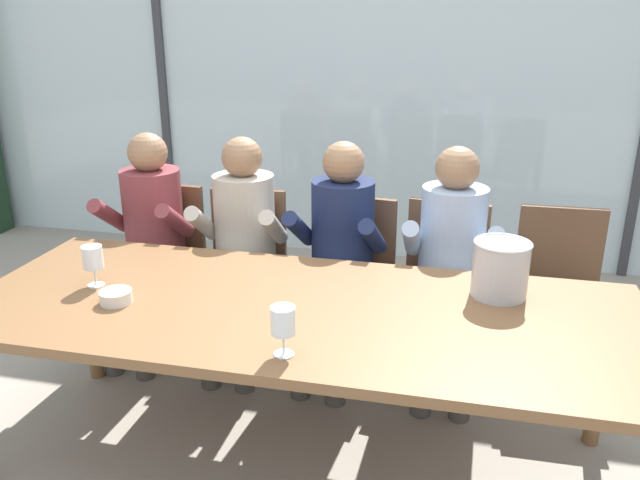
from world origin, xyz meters
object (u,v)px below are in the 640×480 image
Objects in this scene: ice_bucket_primary at (501,268)px; person_maroon_top at (148,231)px; chair_left_of_center at (245,259)px; chair_right_of_center at (441,276)px; person_pale_blue_shirt at (451,255)px; chair_near_window_right at (559,284)px; chair_near_curtain at (163,252)px; person_beige_jumper at (241,238)px; wine_glass_by_left_taster at (283,323)px; wine_glass_near_bucket at (93,259)px; dining_table at (300,320)px; chair_center at (351,269)px; person_navy_polo at (338,246)px; tasting_bowl at (116,297)px.

person_maroon_top is at bearing 164.28° from ice_bucket_primary.
chair_left_of_center and chair_right_of_center have the same top height.
person_pale_blue_shirt is at bearing 111.45° from ice_bucket_primary.
chair_near_window_right is 0.59m from person_pale_blue_shirt.
chair_left_of_center is 1.65m from chair_near_window_right.
person_maroon_top is 5.30× the size of ice_bucket_primary.
chair_near_curtain is 0.74× the size of person_beige_jumper.
person_beige_jumper is at bearing 179.30° from person_pale_blue_shirt.
chair_right_of_center is 1.42m from wine_glass_by_left_taster.
ice_bucket_primary reaches higher than chair_left_of_center.
chair_near_curtain is 1.00m from wine_glass_near_bucket.
chair_near_curtain is 0.57m from person_beige_jumper.
chair_right_of_center is 5.14× the size of wine_glass_near_bucket.
wine_glass_near_bucket reaches higher than dining_table.
chair_left_of_center and chair_center have the same top height.
person_beige_jumper is 1.00× the size of person_navy_polo.
dining_table is 2.95× the size of chair_center.
person_maroon_top is 1.89m from ice_bucket_primary.
person_maroon_top reaches higher than chair_left_of_center.
person_maroon_top is (-1.10, -0.12, 0.17)m from chair_center.
chair_right_of_center is at bearing -178.52° from chair_near_window_right.
chair_left_of_center is 0.59m from person_navy_polo.
person_navy_polo is at bearing -3.46° from chair_near_curtain.
dining_table is at bearing -159.70° from ice_bucket_primary.
person_pale_blue_shirt is (0.56, -0.00, 0.00)m from person_navy_polo.
wine_glass_by_left_taster reaches higher than dining_table.
person_pale_blue_shirt is (-0.54, -0.17, 0.17)m from chair_near_window_right.
person_beige_jumper reaches higher than chair_right_of_center.
person_pale_blue_shirt is at bearing 5.64° from person_navy_polo.
chair_right_of_center is 5.14× the size of wine_glass_by_left_taster.
chair_center is at bearing 90.16° from wine_glass_by_left_taster.
chair_near_window_right is 0.74× the size of person_pale_blue_shirt.
chair_left_of_center is at bearing -174.26° from chair_center.
chair_left_of_center is at bearing 70.70° from wine_glass_near_bucket.
chair_near_window_right is 2.11m from tasting_bowl.
chair_near_window_right is 1.12m from person_navy_polo.
chair_left_of_center reaches higher than dining_table.
wine_glass_near_bucket is (-0.17, 0.13, 0.09)m from tasting_bowl.
chair_near_curtain is at bearing 160.17° from ice_bucket_primary.
ice_bucket_primary reaches higher than dining_table.
chair_near_curtain is 1.07m from person_navy_polo.
person_beige_jumper is at bearing -161.19° from chair_center.
chair_near_window_right is (0.58, 0.03, 0.00)m from chair_right_of_center.
tasting_bowl is (-1.46, -0.41, -0.09)m from ice_bucket_primary.
tasting_bowl is at bearing -164.34° from ice_bucket_primary.
dining_table is 1.41m from chair_near_curtain.
tasting_bowl is (0.35, -0.92, 0.06)m from person_maroon_top.
chair_left_of_center is 1.13m from person_pale_blue_shirt.
person_beige_jumper is at bearing 116.14° from wine_glass_by_left_taster.
chair_near_curtain is at bearing 87.97° from person_maroon_top.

